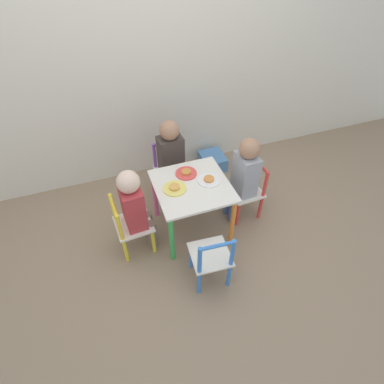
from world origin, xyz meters
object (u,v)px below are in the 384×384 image
at_px(plate_right, 209,180).
at_px(plate_back, 186,173).
at_px(child_right, 244,174).
at_px(storage_bin, 213,161).
at_px(chair_purple, 170,170).
at_px(kids_table, 192,193).
at_px(child_left, 135,206).
at_px(child_back, 171,156).
at_px(chair_red, 247,191).
at_px(plate_left, 175,188).
at_px(chair_blue, 211,258).
at_px(chair_yellow, 131,226).

relative_size(plate_right, plate_back, 1.03).
bearing_deg(child_right, plate_back, -107.25).
relative_size(plate_back, storage_bin, 0.61).
bearing_deg(chair_purple, kids_table, -90.00).
bearing_deg(child_left, child_back, -44.82).
xyz_separation_m(chair_red, plate_left, (-0.62, -0.02, 0.24)).
height_order(kids_table, chair_blue, chair_blue).
relative_size(child_right, plate_left, 4.51).
bearing_deg(plate_back, chair_yellow, -161.58).
relative_size(chair_purple, child_back, 0.66).
xyz_separation_m(chair_yellow, plate_left, (0.36, 0.03, 0.24)).
height_order(kids_table, plate_back, plate_back).
xyz_separation_m(chair_purple, chair_blue, (-0.00, -0.98, 0.00)).
bearing_deg(child_left, chair_red, -90.75).
relative_size(chair_red, plate_right, 3.02).
bearing_deg(plate_left, child_left, -174.80).
relative_size(chair_purple, child_right, 0.66).
height_order(chair_purple, plate_right, plate_right).
bearing_deg(child_right, plate_right, -89.03).
bearing_deg(plate_right, child_right, 3.16).
xyz_separation_m(chair_red, chair_purple, (-0.52, 0.47, 0.00)).
xyz_separation_m(chair_purple, plate_left, (-0.10, -0.49, 0.24)).
xyz_separation_m(chair_purple, storage_bin, (0.50, 0.20, -0.17)).
bearing_deg(storage_bin, chair_red, -88.15).
bearing_deg(chair_red, kids_table, -90.00).
xyz_separation_m(plate_right, storage_bin, (0.34, 0.69, -0.41)).
height_order(plate_right, plate_left, same).
bearing_deg(kids_table, plate_left, 180.00).
bearing_deg(storage_bin, child_right, -93.22).
bearing_deg(plate_back, child_right, -15.06).
distance_m(chair_purple, plate_back, 0.43).
distance_m(chair_red, child_left, 0.94).
xyz_separation_m(chair_yellow, storage_bin, (0.96, 0.72, -0.17)).
height_order(chair_red, child_back, child_back).
height_order(chair_red, plate_back, plate_back).
bearing_deg(plate_left, chair_purple, 78.54).
height_order(kids_table, chair_yellow, chair_yellow).
xyz_separation_m(kids_table, storage_bin, (0.47, 0.69, -0.33)).
height_order(kids_table, chair_red, chair_red).
distance_m(plate_left, storage_bin, 1.01).
relative_size(child_left, plate_back, 4.55).
relative_size(child_right, plate_back, 4.67).
height_order(chair_red, plate_left, plate_left).
bearing_deg(plate_back, storage_bin, 50.18).
height_order(chair_yellow, chair_purple, same).
relative_size(chair_yellow, plate_left, 2.99).
bearing_deg(child_back, storage_bin, 24.11).
bearing_deg(chair_blue, child_left, -45.33).
distance_m(child_right, child_back, 0.62).
height_order(chair_red, storage_bin, chair_red).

